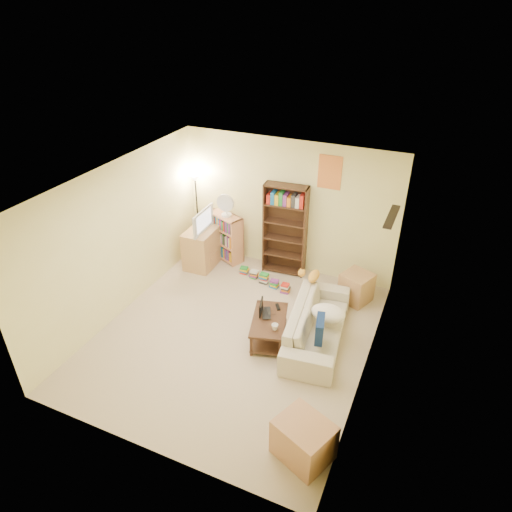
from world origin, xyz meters
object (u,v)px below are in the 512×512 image
(coffee_table, at_px, (269,326))
(short_bookshelf, at_px, (225,237))
(tv_stand, at_px, (202,248))
(floor_lamp, at_px, (196,191))
(television, at_px, (200,220))
(tabby_cat, at_px, (312,275))
(mug, at_px, (275,327))
(desk_fan, at_px, (226,205))
(side_table, at_px, (356,287))
(sofa, at_px, (317,324))
(end_cabinet, at_px, (304,440))
(laptop, at_px, (269,313))
(tall_bookshelf, at_px, (285,228))

(coffee_table, relative_size, short_bookshelf, 1.05)
(coffee_table, height_order, tv_stand, tv_stand)
(floor_lamp, bearing_deg, television, -54.67)
(tabby_cat, height_order, mug, tabby_cat)
(coffee_table, distance_m, short_bookshelf, 2.59)
(desk_fan, bearing_deg, side_table, -7.14)
(sofa, relative_size, tv_stand, 2.68)
(short_bookshelf, xyz_separation_m, floor_lamp, (-0.60, 0.00, 0.86))
(mug, height_order, tv_stand, tv_stand)
(mug, bearing_deg, floor_lamp, 139.54)
(sofa, relative_size, coffee_table, 2.04)
(tabby_cat, relative_size, end_cabinet, 0.74)
(mug, relative_size, desk_fan, 0.28)
(laptop, height_order, end_cabinet, end_cabinet)
(tabby_cat, distance_m, tall_bookshelf, 1.25)
(tv_stand, xyz_separation_m, tall_bookshelf, (1.52, 0.43, 0.54))
(laptop, relative_size, end_cabinet, 0.60)
(tabby_cat, relative_size, laptop, 1.22)
(tabby_cat, bearing_deg, mug, -97.13)
(sofa, height_order, desk_fan, desk_fan)
(tall_bookshelf, height_order, end_cabinet, tall_bookshelf)
(coffee_table, distance_m, laptop, 0.20)
(tall_bookshelf, height_order, side_table, tall_bookshelf)
(television, distance_m, end_cabinet, 4.54)
(tabby_cat, relative_size, television, 0.60)
(laptop, relative_size, mug, 2.89)
(sofa, distance_m, laptop, 0.74)
(side_table, distance_m, end_cabinet, 3.26)
(sofa, distance_m, desk_fan, 2.95)
(laptop, height_order, side_table, side_table)
(floor_lamp, bearing_deg, tall_bookshelf, 0.00)
(sofa, distance_m, television, 3.01)
(tabby_cat, distance_m, mug, 1.25)
(tabby_cat, xyz_separation_m, floor_lamp, (-2.64, 0.90, 0.69))
(mug, distance_m, desk_fan, 2.87)
(tabby_cat, relative_size, coffee_table, 0.45)
(laptop, bearing_deg, floor_lamp, 27.39)
(short_bookshelf, bearing_deg, television, -101.86)
(tabby_cat, xyz_separation_m, laptop, (-0.36, -0.92, -0.24))
(television, relative_size, end_cabinet, 1.22)
(tv_stand, relative_size, short_bookshelf, 0.80)
(sofa, bearing_deg, end_cabinet, -173.95)
(mug, bearing_deg, coffee_table, 130.90)
(tall_bookshelf, xyz_separation_m, end_cabinet, (1.62, -3.63, -0.67))
(tv_stand, height_order, side_table, tv_stand)
(tv_stand, distance_m, desk_fan, 0.96)
(tabby_cat, height_order, floor_lamp, floor_lamp)
(tall_bookshelf, relative_size, desk_fan, 3.89)
(laptop, xyz_separation_m, tall_bookshelf, (-0.45, 1.82, 0.51))
(television, bearing_deg, sofa, -115.79)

